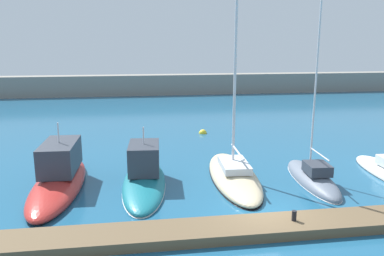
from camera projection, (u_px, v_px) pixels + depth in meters
ground_plane at (263, 218)px, 17.61m from camera, size 120.00×120.00×0.00m
dock_pier at (273, 227)px, 16.33m from camera, size 25.02×1.86×0.43m
breakwater_seawall at (172, 84)px, 58.28m from camera, size 108.00×2.54×2.95m
motorboat_red_nearest at (59, 176)px, 21.16m from camera, size 2.76×9.18×3.84m
motorboat_teal_second at (144, 176)px, 21.64m from camera, size 2.88×8.50×3.52m
sailboat_sand_third at (234, 174)px, 22.52m from camera, size 3.03×8.96×17.51m
sailboat_slate_fourth at (312, 178)px, 22.12m from camera, size 2.22×6.73×14.17m
mooring_buoy_yellow at (203, 133)px, 33.76m from camera, size 0.69×0.69×0.69m
dock_bollard at (294, 216)px, 16.36m from camera, size 0.20×0.20×0.44m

